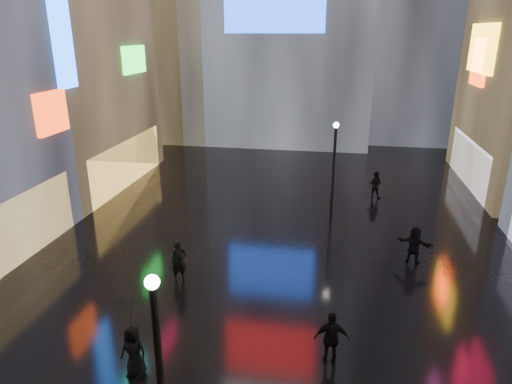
# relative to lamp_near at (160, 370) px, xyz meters

# --- Properties ---
(ground) EXTENTS (140.00, 140.00, 0.00)m
(ground) POSITION_rel_lamp_near_xyz_m (1.04, 13.68, -2.94)
(ground) COLOR black
(ground) RESTS_ON ground
(building_left_far) EXTENTS (10.28, 12.00, 22.00)m
(building_left_far) POSITION_rel_lamp_near_xyz_m (-14.94, 19.68, 8.04)
(building_left_far) COLOR black
(building_left_far) RESTS_ON ground
(lamp_near) EXTENTS (0.30, 0.30, 5.20)m
(lamp_near) POSITION_rel_lamp_near_xyz_m (0.00, 0.00, 0.00)
(lamp_near) COLOR black
(lamp_near) RESTS_ON ground
(lamp_far) EXTENTS (0.30, 0.30, 5.20)m
(lamp_far) POSITION_rel_lamp_near_xyz_m (3.34, 16.54, 0.00)
(lamp_far) COLOR black
(lamp_far) RESTS_ON ground
(pedestrian_3) EXTENTS (1.09, 0.55, 1.79)m
(pedestrian_3) POSITION_rel_lamp_near_xyz_m (3.59, 4.43, -2.05)
(pedestrian_3) COLOR black
(pedestrian_3) RESTS_ON ground
(pedestrian_4) EXTENTS (0.90, 0.67, 1.68)m
(pedestrian_4) POSITION_rel_lamp_near_xyz_m (-2.10, 2.93, -2.10)
(pedestrian_4) COLOR black
(pedestrian_4) RESTS_ON ground
(pedestrian_5) EXTENTS (1.65, 1.01, 1.70)m
(pedestrian_5) POSITION_rel_lamp_near_xyz_m (7.01, 11.61, -2.10)
(pedestrian_5) COLOR black
(pedestrian_5) RESTS_ON ground
(pedestrian_6) EXTENTS (0.77, 0.73, 1.76)m
(pedestrian_6) POSITION_rel_lamp_near_xyz_m (-2.60, 8.33, -2.06)
(pedestrian_6) COLOR black
(pedestrian_6) RESTS_ON ground
(pedestrian_7) EXTENTS (0.97, 0.86, 1.65)m
(pedestrian_7) POSITION_rel_lamp_near_xyz_m (5.89, 19.95, -2.12)
(pedestrian_7) COLOR black
(pedestrian_7) RESTS_ON ground
(umbrella_2) EXTENTS (1.38, 1.37, 0.93)m
(umbrella_2) POSITION_rel_lamp_near_xyz_m (-2.10, 2.93, -0.80)
(umbrella_2) COLOR black
(umbrella_2) RESTS_ON pedestrian_4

